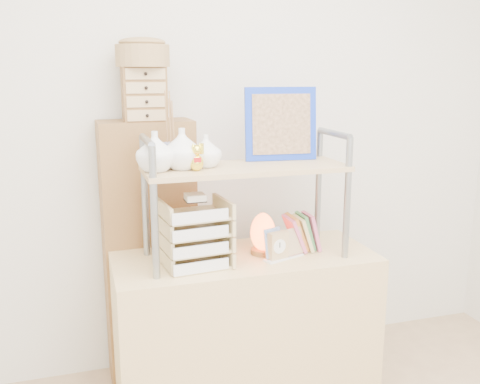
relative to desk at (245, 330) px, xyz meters
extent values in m
cube|color=silver|center=(0.00, 0.50, 0.93)|extent=(3.40, 0.02, 2.60)
cube|color=tan|center=(0.00, 0.00, 0.00)|extent=(1.20, 0.50, 0.75)
cube|color=brown|center=(-0.39, 0.37, 0.30)|extent=(0.46, 0.25, 1.35)
cylinder|color=gray|center=(-0.43, -0.15, 0.65)|extent=(0.03, 0.03, 0.55)
cylinder|color=gray|center=(-0.43, 0.15, 0.65)|extent=(0.03, 0.03, 0.55)
cylinder|color=gray|center=(-0.43, 0.00, 0.93)|extent=(0.03, 0.30, 0.03)
cylinder|color=gray|center=(0.43, -0.15, 0.65)|extent=(0.03, 0.03, 0.55)
cylinder|color=gray|center=(0.43, 0.15, 0.65)|extent=(0.03, 0.03, 0.55)
cylinder|color=gray|center=(0.43, 0.00, 0.93)|extent=(0.03, 0.30, 0.03)
cube|color=tan|center=(0.00, 0.00, 0.79)|extent=(0.90, 0.34, 0.02)
imported|color=white|center=(-0.40, -0.02, 0.88)|extent=(0.16, 0.16, 0.17)
imported|color=white|center=(-0.28, 0.00, 0.88)|extent=(0.17, 0.17, 0.17)
imported|color=white|center=(-0.17, 0.02, 0.87)|extent=(0.14, 0.14, 0.14)
cylinder|color=#2741A9|center=(-0.31, 0.12, 0.85)|extent=(0.07, 0.07, 0.10)
cube|color=#1333B6|center=(0.20, 0.10, 0.97)|extent=(0.34, 0.09, 0.34)
cube|color=#523725|center=(0.20, 0.09, 0.97)|extent=(0.28, 0.06, 0.28)
cube|color=#CF5A84|center=(0.33, 0.00, 0.46)|extent=(0.06, 0.12, 0.17)
cube|color=#478F50|center=(0.31, 0.02, 0.46)|extent=(0.06, 0.12, 0.17)
cube|color=tan|center=(0.29, 0.00, 0.46)|extent=(0.07, 0.13, 0.17)
cube|color=orange|center=(0.26, 0.02, 0.46)|extent=(0.07, 0.14, 0.16)
cube|color=#CF5A84|center=(0.24, 0.00, 0.46)|extent=(0.08, 0.14, 0.16)
cube|color=tan|center=(-0.24, -0.04, 0.38)|extent=(0.29, 0.27, 0.01)
cube|color=white|center=(-0.24, -0.16, 0.41)|extent=(0.24, 0.04, 0.05)
cube|color=tan|center=(-0.24, -0.04, 0.45)|extent=(0.29, 0.27, 0.01)
cube|color=white|center=(-0.24, -0.16, 0.48)|extent=(0.24, 0.04, 0.05)
cube|color=tan|center=(-0.24, -0.04, 0.53)|extent=(0.29, 0.27, 0.01)
cube|color=white|center=(-0.24, -0.16, 0.55)|extent=(0.24, 0.04, 0.05)
cube|color=tan|center=(-0.24, -0.04, 0.60)|extent=(0.29, 0.27, 0.01)
cube|color=white|center=(-0.24, -0.16, 0.62)|extent=(0.24, 0.04, 0.05)
cube|color=beige|center=(-0.24, -0.06, 0.68)|extent=(0.08, 0.08, 0.03)
cylinder|color=brown|center=(0.09, 0.01, 0.39)|extent=(0.11, 0.11, 0.02)
ellipsoid|color=#FF531E|center=(0.09, 0.01, 0.48)|extent=(0.13, 0.12, 0.17)
cube|color=tan|center=(0.12, -0.09, 0.44)|extent=(0.10, 0.06, 0.13)
cylinder|color=white|center=(0.12, -0.11, 0.45)|extent=(0.06, 0.02, 0.06)
cube|color=white|center=(0.16, -0.08, 0.38)|extent=(0.21, 0.12, 0.01)
cube|color=#1F4390|center=(0.11, -0.08, 0.45)|extent=(0.10, 0.06, 0.13)
cube|color=#A3815D|center=(0.21, -0.07, 0.45)|extent=(0.10, 0.06, 0.12)
cube|color=brown|center=(-0.39, 0.35, 1.10)|extent=(0.20, 0.15, 0.25)
cube|color=tan|center=(-0.39, 0.27, 1.01)|extent=(0.18, 0.01, 0.05)
cube|color=tan|center=(-0.39, 0.27, 1.07)|extent=(0.18, 0.01, 0.05)
cube|color=tan|center=(-0.39, 0.27, 1.13)|extent=(0.18, 0.01, 0.05)
cube|color=tan|center=(-0.39, 0.27, 1.19)|extent=(0.18, 0.01, 0.05)
cylinder|color=olive|center=(-0.39, 0.35, 1.28)|extent=(0.25, 0.25, 0.10)
camera|label=1|loc=(-0.71, -2.22, 1.21)|focal=40.00mm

